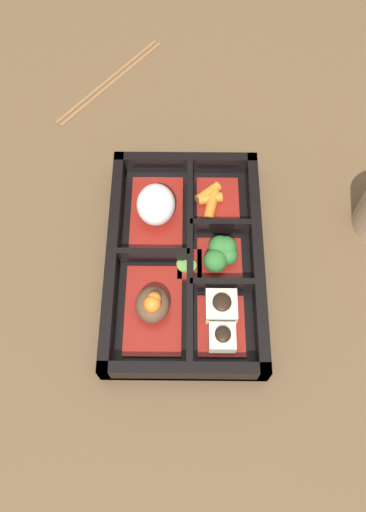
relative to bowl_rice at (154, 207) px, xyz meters
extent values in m
plane|color=brown|center=(-0.07, -0.04, -0.03)|extent=(3.00, 3.00, 0.00)
cube|color=black|center=(-0.07, -0.04, -0.03)|extent=(0.32, 0.20, 0.01)
cube|color=black|center=(-0.07, -0.14, -0.01)|extent=(0.32, 0.01, 0.04)
cube|color=black|center=(-0.07, 0.06, -0.01)|extent=(0.32, 0.01, 0.04)
cube|color=black|center=(-0.22, -0.04, -0.01)|extent=(0.01, 0.20, 0.04)
cube|color=black|center=(0.08, -0.04, -0.01)|extent=(0.01, 0.20, 0.04)
cube|color=black|center=(-0.07, -0.05, -0.01)|extent=(0.29, 0.01, 0.04)
cube|color=black|center=(-0.11, -0.09, -0.01)|extent=(0.01, 0.08, 0.04)
cube|color=black|center=(-0.03, -0.09, -0.01)|extent=(0.01, 0.08, 0.04)
cube|color=black|center=(-0.07, 0.00, -0.01)|extent=(0.01, 0.09, 0.04)
cube|color=maroon|center=(-0.14, 0.00, -0.02)|extent=(0.12, 0.07, 0.01)
ellipsoid|color=brown|center=(-0.14, 0.00, 0.00)|extent=(0.05, 0.04, 0.03)
sphere|color=orange|center=(-0.14, 0.00, 0.02)|extent=(0.02, 0.02, 0.02)
sphere|color=orange|center=(-0.15, 0.00, 0.02)|extent=(0.02, 0.02, 0.02)
cube|color=maroon|center=(0.00, 0.00, -0.02)|extent=(0.12, 0.07, 0.01)
ellipsoid|color=silver|center=(0.00, 0.00, 0.01)|extent=(0.06, 0.05, 0.05)
cube|color=maroon|center=(-0.16, -0.09, -0.02)|extent=(0.08, 0.06, 0.01)
cube|color=beige|center=(-0.18, -0.09, -0.01)|extent=(0.03, 0.03, 0.02)
ellipsoid|color=black|center=(-0.18, -0.09, 0.01)|extent=(0.02, 0.02, 0.01)
cube|color=beige|center=(-0.14, -0.09, -0.01)|extent=(0.04, 0.04, 0.02)
ellipsoid|color=black|center=(-0.14, -0.09, 0.01)|extent=(0.02, 0.02, 0.01)
cube|color=maroon|center=(-0.07, -0.09, -0.02)|extent=(0.07, 0.06, 0.01)
sphere|color=#2D6B2D|center=(-0.08, -0.08, 0.00)|extent=(0.03, 0.03, 0.03)
sphere|color=#2D6B2D|center=(-0.06, -0.09, 0.00)|extent=(0.03, 0.03, 0.03)
sphere|color=#2D6B2D|center=(-0.07, -0.09, 0.00)|extent=(0.03, 0.03, 0.03)
sphere|color=#2D6B2D|center=(-0.07, -0.10, 0.00)|extent=(0.03, 0.03, 0.03)
sphere|color=#2D6B2D|center=(-0.06, -0.09, 0.00)|extent=(0.03, 0.03, 0.03)
sphere|color=#2D6B2D|center=(-0.06, -0.09, 0.00)|extent=(0.03, 0.03, 0.03)
cube|color=maroon|center=(0.02, -0.09, -0.02)|extent=(0.08, 0.06, 0.01)
cylinder|color=orange|center=(0.03, -0.07, -0.01)|extent=(0.04, 0.04, 0.01)
cylinder|color=orange|center=(0.02, -0.07, -0.01)|extent=(0.02, 0.04, 0.01)
cylinder|color=orange|center=(0.01, -0.08, -0.01)|extent=(0.05, 0.02, 0.01)
cube|color=maroon|center=(-0.08, -0.05, -0.02)|extent=(0.04, 0.03, 0.01)
cylinder|color=#75A84C|center=(-0.08, -0.05, -0.01)|extent=(0.02, 0.02, 0.01)
cylinder|color=#75A84C|center=(-0.08, -0.04, -0.02)|extent=(0.02, 0.02, 0.00)
cylinder|color=brown|center=(0.26, 0.08, -0.03)|extent=(0.19, 0.16, 0.01)
cylinder|color=brown|center=(0.26, 0.09, -0.03)|extent=(0.19, 0.16, 0.01)
camera|label=1|loc=(-0.36, -0.04, 0.58)|focal=35.00mm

